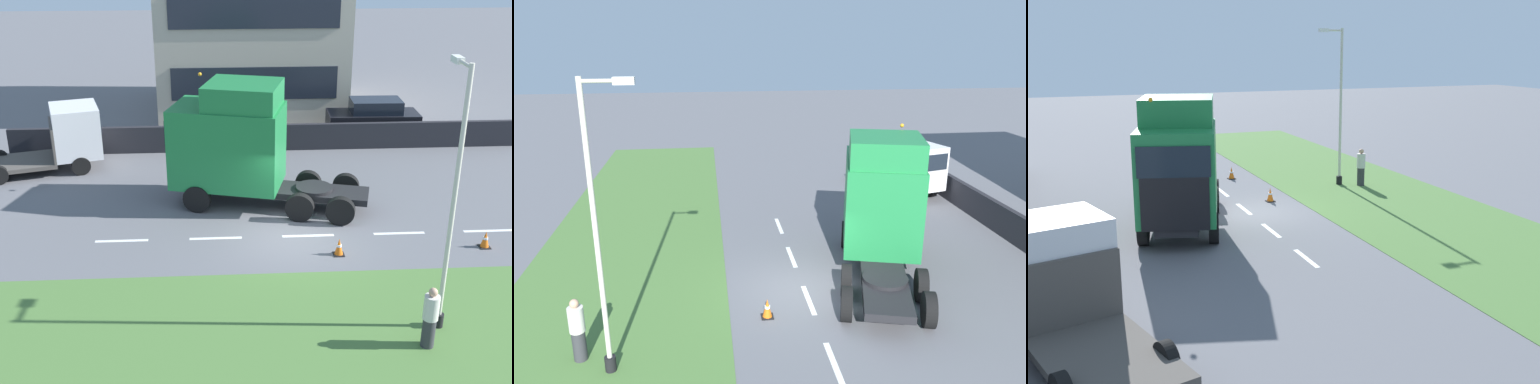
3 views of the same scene
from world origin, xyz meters
TOP-DOWN VIEW (x-y plane):
  - ground_plane at (0.00, 0.00)m, footprint 120.00×120.00m
  - grass_verge at (-6.00, 0.00)m, footprint 7.00×44.00m
  - lane_markings at (0.00, -0.70)m, footprint 0.16×14.60m
  - boundary_wall at (9.00, 0.00)m, footprint 0.25×24.00m
  - lorry_cab at (3.04, 1.70)m, footprint 4.31×7.61m
  - flatbed_truck at (7.18, 8.93)m, footprint 3.66×5.93m
  - parked_car at (10.75, -5.39)m, footprint 1.99×4.54m
  - lamp_post at (-5.43, -3.46)m, footprint 1.26×0.27m
  - pedestrian at (-6.37, -2.91)m, footprint 0.39×0.39m
  - traffic_cone_lead at (-1.18, -6.47)m, footprint 0.36×0.36m
  - traffic_cone_trailing at (-1.41, -1.51)m, footprint 0.36×0.36m

SIDE VIEW (x-z plane):
  - ground_plane at x=0.00m, z-range 0.00..0.00m
  - lane_markings at x=0.00m, z-range 0.00..0.00m
  - grass_verge at x=-6.00m, z-range 0.00..0.01m
  - traffic_cone_lead at x=-1.18m, z-range -0.01..0.57m
  - traffic_cone_trailing at x=-1.41m, z-range -0.01..0.57m
  - boundary_wall at x=9.00m, z-range 0.00..1.25m
  - pedestrian at x=-6.37m, z-range -0.02..1.71m
  - parked_car at x=10.75m, z-range -0.02..1.89m
  - flatbed_truck at x=7.18m, z-range 0.07..2.83m
  - lorry_cab at x=3.04m, z-range -0.05..4.79m
  - lamp_post at x=-5.43m, z-range -0.17..6.94m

